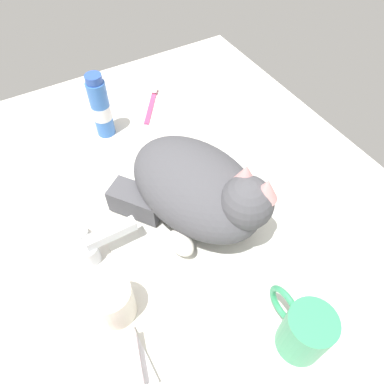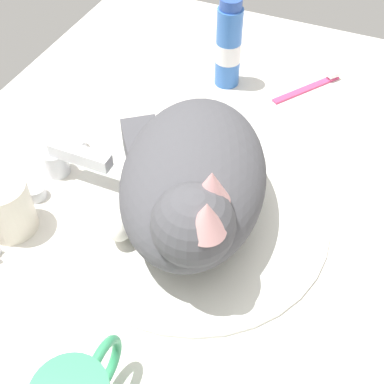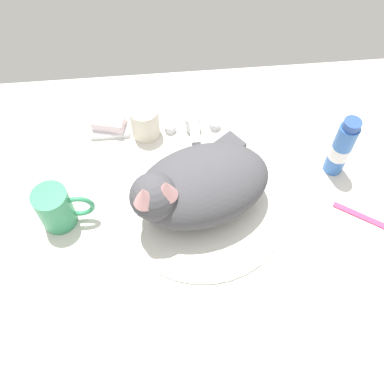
% 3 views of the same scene
% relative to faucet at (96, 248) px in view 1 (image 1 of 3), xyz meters
% --- Properties ---
extents(ground_plane, '(1.10, 0.83, 0.03)m').
position_rel_faucet_xyz_m(ground_plane, '(0.00, -0.20, -0.04)').
color(ground_plane, silver).
extents(sink_basin, '(0.36, 0.36, 0.01)m').
position_rel_faucet_xyz_m(sink_basin, '(0.00, -0.20, -0.02)').
color(sink_basin, silver).
rests_on(sink_basin, ground_plane).
extents(faucet, '(0.13, 0.11, 0.06)m').
position_rel_faucet_xyz_m(faucet, '(0.00, 0.00, 0.00)').
color(faucet, silver).
rests_on(faucet, ground_plane).
extents(cat, '(0.31, 0.27, 0.16)m').
position_rel_faucet_xyz_m(cat, '(-0.01, -0.20, 0.05)').
color(cat, '#4C4C51').
rests_on(cat, sink_basin).
extents(coffee_mug, '(0.11, 0.07, 0.10)m').
position_rel_faucet_xyz_m(coffee_mug, '(-0.29, -0.21, 0.02)').
color(coffee_mug, '#389966').
rests_on(coffee_mug, ground_plane).
extents(rinse_cup, '(0.07, 0.07, 0.08)m').
position_rel_faucet_xyz_m(rinse_cup, '(-0.11, 0.01, 0.01)').
color(rinse_cup, silver).
rests_on(rinse_cup, ground_plane).
extents(soap_dish, '(0.09, 0.06, 0.01)m').
position_rel_faucet_xyz_m(soap_dish, '(-0.19, 0.03, -0.02)').
color(soap_dish, white).
rests_on(soap_dish, ground_plane).
extents(soap_bar, '(0.08, 0.06, 0.03)m').
position_rel_faucet_xyz_m(soap_bar, '(-0.19, 0.03, -0.00)').
color(soap_bar, silver).
rests_on(soap_bar, soap_dish).
extents(toothpaste_bottle, '(0.04, 0.04, 0.15)m').
position_rel_faucet_xyz_m(toothpaste_bottle, '(0.30, -0.13, 0.05)').
color(toothpaste_bottle, '#3870C6').
rests_on(toothpaste_bottle, ground_plane).
extents(toothbrush, '(0.12, 0.09, 0.02)m').
position_rel_faucet_xyz_m(toothbrush, '(0.34, -0.27, -0.02)').
color(toothbrush, '#D83F72').
rests_on(toothbrush, ground_plane).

